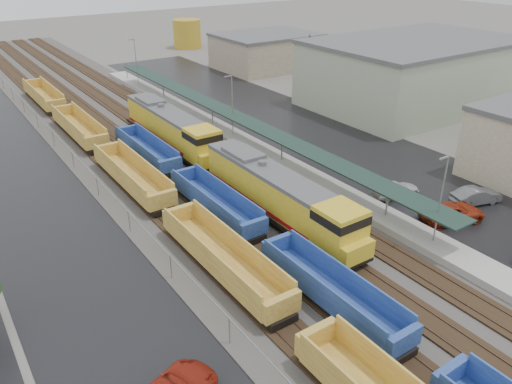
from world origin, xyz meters
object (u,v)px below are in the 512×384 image
Objects in this scene: storage_tank at (187,34)px; parked_car_east_e at (476,196)px; locomotive_lead at (281,196)px; well_string_yellow at (171,211)px; well_string_blue at (331,291)px; parked_car_east_c at (395,189)px; locomotive_trail at (173,129)px; parked_car_east_b at (452,213)px.

storage_tank is 1.32× the size of parked_car_east_e.
well_string_yellow is (-8.00, 5.03, -1.25)m from locomotive_lead.
parked_car_east_e is (17.05, -7.57, -1.68)m from locomotive_lead.
parked_car_east_c is (16.04, 8.64, -0.43)m from well_string_blue.
locomotive_trail reaches higher than well_string_yellow.
storage_tank is (31.00, 77.18, 0.69)m from locomotive_lead.
well_string_blue is at bearing 115.22° from parked_car_east_e.
well_string_yellow is at bearing -118.39° from storage_tank.
well_string_yellow is 16.45m from well_string_blue.
parked_car_east_c is (-18.96, -79.46, -2.45)m from storage_tank.
storage_tank is at bearing 6.84° from parked_car_east_e.
well_string_blue is (-4.00, -10.92, -1.32)m from locomotive_lead.
well_string_blue is at bearing -75.93° from well_string_yellow.
well_string_blue is at bearing -111.66° from storage_tank.
parked_car_east_e is (4.58, 0.76, -0.01)m from parked_car_east_b.
well_string_yellow is at bearing -116.61° from locomotive_trail.
parked_car_east_c is (-0.44, 6.06, -0.09)m from parked_car_east_b.
parked_car_east_c is at bearing -62.66° from locomotive_trail.
locomotive_trail is at bearing 63.39° from well_string_yellow.
well_string_blue is at bearing 130.82° from parked_car_east_c.
parked_car_east_e is (21.05, 3.35, -0.36)m from well_string_blue.
well_string_yellow is 17.71× the size of parked_car_east_b.
storage_tank is at bearing -0.92° from parked_car_east_c.
well_string_yellow is (-8.00, -15.97, -1.25)m from locomotive_trail.
storage_tank reaches higher than parked_car_east_e.
well_string_blue is 18.22m from parked_car_east_c.
well_string_yellow is 21.34m from parked_car_east_c.
locomotive_lead is 4.27× the size of parked_car_east_e.
well_string_blue is (4.00, -15.95, -0.07)m from well_string_yellow.
parked_car_east_b is (12.48, -8.33, -1.67)m from locomotive_lead.
well_string_yellow is 20.73× the size of parked_car_east_c.
parked_car_east_c is at bearing 59.66° from parked_car_east_e.
storage_tank reaches higher than parked_car_east_c.
locomotive_lead is 0.28× the size of well_string_blue.
locomotive_lead is at bearing -90.00° from locomotive_trail.
well_string_yellow is 82.03m from storage_tank.
parked_car_east_b is (20.48, -13.37, -0.42)m from well_string_yellow.
parked_car_east_b is at bearing 115.65° from parked_car_east_e.
parked_car_east_b is at bearing -66.96° from locomotive_trail.
well_string_blue is at bearing -110.12° from locomotive_lead.
storage_tank is at bearing 68.34° from well_string_blue.
parked_car_east_c is (12.04, -2.28, -1.75)m from locomotive_lead.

